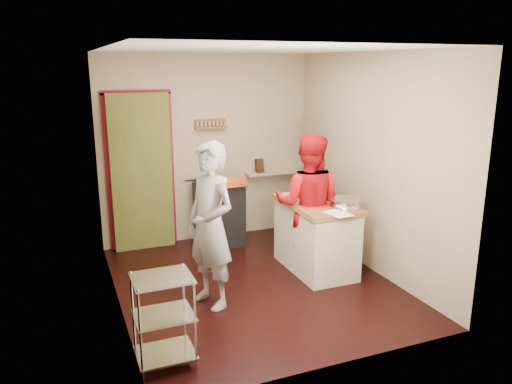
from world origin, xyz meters
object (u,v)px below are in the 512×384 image
island (316,234)px  person_stripe (210,226)px  wire_shelving (164,316)px  stove (219,213)px  person_red (308,204)px

island → person_stripe: person_stripe is taller
wire_shelving → stove: bearing=63.1°
person_stripe → island: bearing=83.2°
island → person_red: person_red is taller
stove → person_stripe: (-0.64, -1.72, 0.41)m
stove → person_stripe: bearing=-110.4°
person_stripe → person_red: (1.34, 0.42, -0.02)m
stove → person_red: person_red is taller
stove → person_red: (0.70, -1.30, 0.39)m
island → person_red: size_ratio=0.74×
stove → wire_shelving: stove is taller
wire_shelving → person_red: size_ratio=0.48×
island → person_stripe: (-1.45, -0.40, 0.40)m
island → stove: bearing=121.4°
wire_shelving → island: 2.50m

